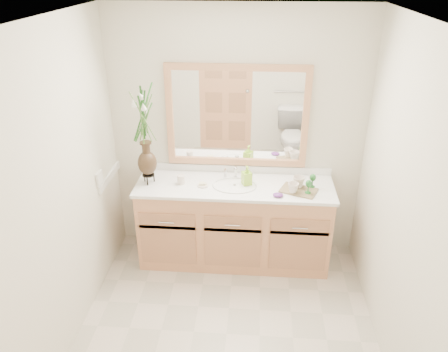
# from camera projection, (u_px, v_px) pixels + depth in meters

# --- Properties ---
(floor) EXTENTS (2.60, 2.60, 0.00)m
(floor) POSITION_uv_depth(u_px,v_px,m) (226.00, 334.00, 3.52)
(floor) COLOR #BEB5A2
(floor) RESTS_ON ground
(ceiling) EXTENTS (2.40, 2.60, 0.02)m
(ceiling) POSITION_uv_depth(u_px,v_px,m) (228.00, 21.00, 2.45)
(ceiling) COLOR white
(ceiling) RESTS_ON wall_back
(wall_back) EXTENTS (2.40, 0.02, 2.40)m
(wall_back) POSITION_uv_depth(u_px,v_px,m) (237.00, 136.00, 4.15)
(wall_back) COLOR silver
(wall_back) RESTS_ON floor
(wall_left) EXTENTS (0.02, 2.60, 2.40)m
(wall_left) POSITION_uv_depth(u_px,v_px,m) (57.00, 199.00, 3.07)
(wall_left) COLOR silver
(wall_left) RESTS_ON floor
(wall_right) EXTENTS (0.02, 2.60, 2.40)m
(wall_right) POSITION_uv_depth(u_px,v_px,m) (407.00, 213.00, 2.90)
(wall_right) COLOR silver
(wall_right) RESTS_ON floor
(vanity) EXTENTS (1.80, 0.55, 0.80)m
(vanity) POSITION_uv_depth(u_px,v_px,m) (234.00, 224.00, 4.25)
(vanity) COLOR tan
(vanity) RESTS_ON floor
(counter) EXTENTS (1.84, 0.57, 0.03)m
(counter) POSITION_uv_depth(u_px,v_px,m) (235.00, 186.00, 4.06)
(counter) COLOR white
(counter) RESTS_ON vanity
(sink) EXTENTS (0.38, 0.34, 0.23)m
(sink) POSITION_uv_depth(u_px,v_px,m) (235.00, 191.00, 4.07)
(sink) COLOR white
(sink) RESTS_ON counter
(mirror) EXTENTS (1.32, 0.04, 0.97)m
(mirror) POSITION_uv_depth(u_px,v_px,m) (237.00, 117.00, 4.04)
(mirror) COLOR white
(mirror) RESTS_ON wall_back
(switch_plate) EXTENTS (0.02, 0.12, 0.12)m
(switch_plate) POSITION_uv_depth(u_px,v_px,m) (99.00, 178.00, 3.85)
(switch_plate) COLOR white
(switch_plate) RESTS_ON wall_left
(flower_vase) EXTENTS (0.21, 0.21, 0.85)m
(flower_vase) POSITION_uv_depth(u_px,v_px,m) (144.00, 125.00, 3.84)
(flower_vase) COLOR black
(flower_vase) RESTS_ON counter
(tumbler) EXTENTS (0.07, 0.07, 0.09)m
(tumbler) POSITION_uv_depth(u_px,v_px,m) (181.00, 180.00, 4.06)
(tumbler) COLOR silver
(tumbler) RESTS_ON counter
(soap_dish) EXTENTS (0.10, 0.10, 0.03)m
(soap_dish) POSITION_uv_depth(u_px,v_px,m) (203.00, 185.00, 4.03)
(soap_dish) COLOR silver
(soap_dish) RESTS_ON counter
(soap_bottle) EXTENTS (0.10, 0.10, 0.16)m
(soap_bottle) POSITION_uv_depth(u_px,v_px,m) (247.00, 176.00, 4.03)
(soap_bottle) COLOR #93CE30
(soap_bottle) RESTS_ON counter
(purple_dish) EXTENTS (0.10, 0.08, 0.03)m
(purple_dish) POSITION_uv_depth(u_px,v_px,m) (278.00, 195.00, 3.85)
(purple_dish) COLOR #632A7E
(purple_dish) RESTS_ON counter
(tray) EXTENTS (0.37, 0.31, 0.02)m
(tray) POSITION_uv_depth(u_px,v_px,m) (299.00, 190.00, 3.94)
(tray) COLOR brown
(tray) RESTS_ON counter
(mug_left) EXTENTS (0.12, 0.12, 0.10)m
(mug_left) POSITION_uv_depth(u_px,v_px,m) (293.00, 187.00, 3.87)
(mug_left) COLOR silver
(mug_left) RESTS_ON tray
(mug_right) EXTENTS (0.13, 0.13, 0.11)m
(mug_right) POSITION_uv_depth(u_px,v_px,m) (299.00, 182.00, 3.96)
(mug_right) COLOR silver
(mug_right) RESTS_ON tray
(goblet_front) EXTENTS (0.06, 0.06, 0.13)m
(goblet_front) POSITION_uv_depth(u_px,v_px,m) (309.00, 184.00, 3.85)
(goblet_front) COLOR #246C29
(goblet_front) RESTS_ON tray
(goblet_back) EXTENTS (0.06, 0.06, 0.13)m
(goblet_back) POSITION_uv_depth(u_px,v_px,m) (313.00, 178.00, 3.95)
(goblet_back) COLOR #246C29
(goblet_back) RESTS_ON tray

